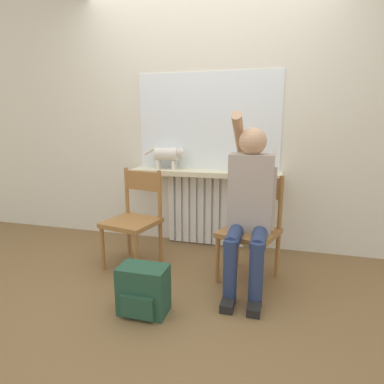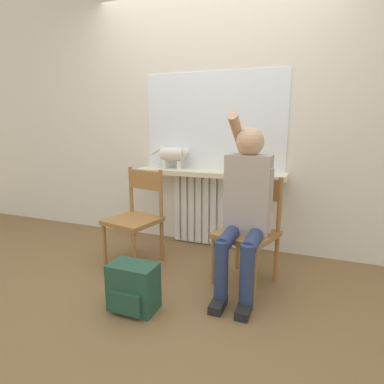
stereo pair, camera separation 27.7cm
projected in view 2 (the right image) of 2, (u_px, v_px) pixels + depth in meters
name	position (u px, v px, depth m)	size (l,w,h in m)	color
ground_plane	(162.00, 298.00, 2.37)	(12.00, 12.00, 0.00)	brown
wall_with_window	(214.00, 114.00, 3.20)	(7.00, 0.06, 2.70)	silver
radiator	(211.00, 210.00, 3.34)	(0.81, 0.08, 0.75)	white
windowsill	(209.00, 173.00, 3.18)	(1.50, 0.25, 0.05)	beige
window_glass	(213.00, 122.00, 3.19)	(1.44, 0.01, 0.95)	white
chair_left	(136.00, 216.00, 2.91)	(0.49, 0.49, 0.86)	#9E6B38
chair_right	(249.00, 229.00, 2.54)	(0.53, 0.53, 0.86)	#9E6B38
person	(246.00, 202.00, 2.40)	(0.36, 0.95, 1.35)	navy
cat	(174.00, 154.00, 3.30)	(0.44, 0.13, 0.24)	silver
backpack	(133.00, 287.00, 2.19)	(0.33, 0.23, 0.33)	#234C38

